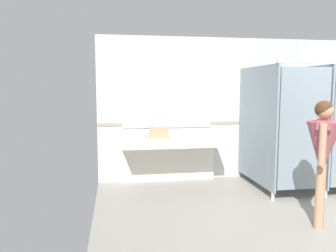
{
  "coord_description": "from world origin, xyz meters",
  "views": [
    {
      "loc": [
        -3.43,
        -3.51,
        1.7
      ],
      "look_at": [
        -2.67,
        1.11,
        1.16
      ],
      "focal_mm": 35.12,
      "sensor_mm": 36.0,
      "label": 1
    }
  ],
  "objects_px": {
    "handbag": "(159,133)",
    "soap_dispenser": "(162,132)",
    "person_standing": "(323,149)",
    "paper_cup": "(184,136)"
  },
  "relations": [
    {
      "from": "person_standing",
      "to": "handbag",
      "type": "distance_m",
      "value": 2.57
    },
    {
      "from": "person_standing",
      "to": "handbag",
      "type": "height_order",
      "value": "person_standing"
    },
    {
      "from": "person_standing",
      "to": "paper_cup",
      "type": "bearing_deg",
      "value": 122.92
    },
    {
      "from": "soap_dispenser",
      "to": "handbag",
      "type": "bearing_deg",
      "value": -107.39
    },
    {
      "from": "person_standing",
      "to": "paper_cup",
      "type": "distance_m",
      "value": 2.37
    },
    {
      "from": "person_standing",
      "to": "handbag",
      "type": "relative_size",
      "value": 4.14
    },
    {
      "from": "person_standing",
      "to": "paper_cup",
      "type": "xyz_separation_m",
      "value": [
        -1.29,
        1.99,
        -0.09
      ]
    },
    {
      "from": "person_standing",
      "to": "handbag",
      "type": "bearing_deg",
      "value": 132.62
    },
    {
      "from": "person_standing",
      "to": "paper_cup",
      "type": "relative_size",
      "value": 16.81
    },
    {
      "from": "handbag",
      "to": "soap_dispenser",
      "type": "relative_size",
      "value": 1.99
    }
  ]
}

